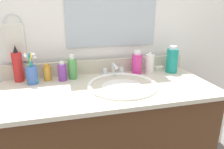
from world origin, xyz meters
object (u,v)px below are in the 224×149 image
Objects in this scene: bottle_oil_amber at (47,73)px; bottle_soap_pink at (137,63)px; bottle_lotion_white at (150,63)px; soap_bar at (159,68)px; bottle_spray_red at (18,66)px; bottle_cream_purple at (62,72)px; cup_blue_plastic at (32,74)px; faucet at (114,71)px; bottle_toner_green at (72,68)px; hand_towel at (15,43)px; bottle_mouthwash_teal at (172,60)px.

bottle_soap_pink is at bearing -0.72° from bottle_oil_amber.
bottle_oil_amber is (-0.66, 0.01, -0.02)m from bottle_lotion_white.
soap_bar is at bearing 25.63° from bottle_lotion_white.
bottle_spray_red is at bearing 177.63° from bottle_soap_pink.
cup_blue_plastic reaches higher than bottle_cream_purple.
faucet is 0.32m from bottle_cream_purple.
faucet is 0.87× the size of cup_blue_plastic.
bottle_toner_green is (0.06, 0.02, 0.01)m from bottle_cream_purple.
bottle_soap_pink reaches higher than faucet.
bottle_oil_amber is (-0.09, 0.03, -0.01)m from bottle_cream_purple.
soap_bar is at bearing 4.77° from cup_blue_plastic.
bottle_spray_red is 1.18× the size of cup_blue_plastic.
bottle_cream_purple is at bearing -11.16° from bottle_spray_red.
bottle_oil_amber is 1.60× the size of soap_bar.
hand_towel is at bearing 176.42° from soap_bar.
bottle_lotion_white is 0.11m from soap_bar.
bottle_lotion_white is at bearing -6.99° from hand_towel.
bottle_toner_green is at bearing 177.38° from bottle_mouthwash_teal.
cup_blue_plastic is (0.09, -0.13, -0.16)m from hand_towel.
bottle_toner_green is (0.31, -0.03, -0.03)m from bottle_spray_red.
bottle_spray_red is 0.26m from bottle_cream_purple.
bottle_soap_pink is at bearing 172.99° from bottle_mouthwash_teal.
bottle_oil_amber is 0.57× the size of bottle_mouthwash_teal.
bottle_lotion_white is at bearing -0.85° from bottle_toner_green.
hand_towel is 1.42× the size of bottle_soap_pink.
bottle_toner_green is at bearing -176.52° from soap_bar.
bottle_mouthwash_teal reaches higher than bottle_lotion_white.
bottle_spray_red is at bearing 168.84° from bottle_cream_purple.
bottle_cream_purple reaches higher than faucet.
hand_towel is at bearing 152.65° from bottle_oil_amber.
bottle_spray_red is at bearing -179.56° from soap_bar.
hand_towel is 1.83× the size of bottle_cream_purple.
bottle_lotion_white is (0.57, 0.01, 0.01)m from bottle_cream_purple.
soap_bar is (0.18, 0.04, -0.06)m from bottle_soap_pink.
cup_blue_plastic is (-0.08, -0.04, 0.01)m from bottle_oil_amber.
bottle_cream_purple is at bearing -178.73° from bottle_lotion_white.
bottle_oil_amber is 0.56× the size of cup_blue_plastic.
bottle_spray_red is (-0.57, 0.03, 0.07)m from faucet.
bottle_spray_red is 0.32m from bottle_toner_green.
bottle_oil_amber is 0.09m from cup_blue_plastic.
bottle_spray_red reaches higher than bottle_cream_purple.
faucet is at bearing -1.34° from bottle_oil_amber.
bottle_mouthwash_teal is (0.40, -0.03, 0.06)m from faucet.
cup_blue_plastic is at bearing -175.23° from soap_bar.
bottle_spray_red reaches higher than cup_blue_plastic.
hand_towel is 0.33m from bottle_cream_purple.
bottle_soap_pink is at bearing -2.37° from bottle_spray_red.
bottle_soap_pink is at bearing -7.30° from hand_towel.
bottle_oil_amber is at bearing 177.42° from bottle_mouthwash_teal.
bottle_mouthwash_teal is at bearing -3.86° from faucet.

